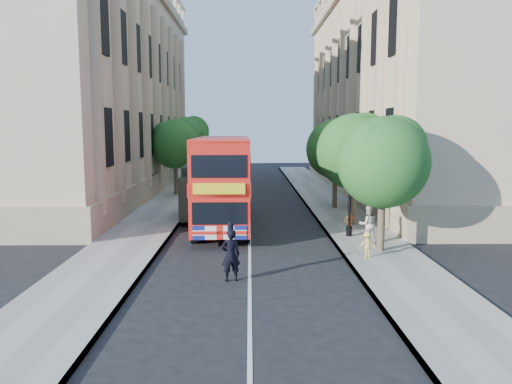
{
  "coord_description": "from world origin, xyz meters",
  "views": [
    {
      "loc": [
        0.0,
        -18.51,
        5.54
      ],
      "look_at": [
        0.33,
        6.43,
        2.3
      ],
      "focal_mm": 35.0,
      "sensor_mm": 36.0,
      "label": 1
    }
  ],
  "objects_px": {
    "box_van": "(202,194)",
    "woman_pedestrian": "(368,224)",
    "police_constable": "(231,255)",
    "double_decker_bus": "(223,179)",
    "lamp_post": "(350,189)"
  },
  "relations": [
    {
      "from": "box_van",
      "to": "woman_pedestrian",
      "type": "height_order",
      "value": "box_van"
    },
    {
      "from": "box_van",
      "to": "police_constable",
      "type": "xyz_separation_m",
      "value": [
        2.16,
        -12.3,
        -0.61
      ]
    },
    {
      "from": "double_decker_bus",
      "to": "police_constable",
      "type": "xyz_separation_m",
      "value": [
        0.79,
        -9.74,
        -1.74
      ]
    },
    {
      "from": "double_decker_bus",
      "to": "box_van",
      "type": "distance_m",
      "value": 3.11
    },
    {
      "from": "lamp_post",
      "to": "box_van",
      "type": "bearing_deg",
      "value": 145.77
    },
    {
      "from": "police_constable",
      "to": "lamp_post",
      "type": "bearing_deg",
      "value": -143.37
    },
    {
      "from": "double_decker_bus",
      "to": "woman_pedestrian",
      "type": "relative_size",
      "value": 5.94
    },
    {
      "from": "box_van",
      "to": "double_decker_bus",
      "type": "bearing_deg",
      "value": -63.41
    },
    {
      "from": "police_constable",
      "to": "woman_pedestrian",
      "type": "xyz_separation_m",
      "value": [
        6.26,
        5.42,
        0.06
      ]
    },
    {
      "from": "woman_pedestrian",
      "to": "double_decker_bus",
      "type": "bearing_deg",
      "value": -35.39
    },
    {
      "from": "double_decker_bus",
      "to": "police_constable",
      "type": "distance_m",
      "value": 9.93
    },
    {
      "from": "police_constable",
      "to": "woman_pedestrian",
      "type": "bearing_deg",
      "value": -153.22
    },
    {
      "from": "double_decker_bus",
      "to": "police_constable",
      "type": "relative_size",
      "value": 5.54
    },
    {
      "from": "double_decker_bus",
      "to": "box_van",
      "type": "bearing_deg",
      "value": 116.81
    },
    {
      "from": "double_decker_bus",
      "to": "box_van",
      "type": "xyz_separation_m",
      "value": [
        -1.37,
        2.56,
        -1.13
      ]
    }
  ]
}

